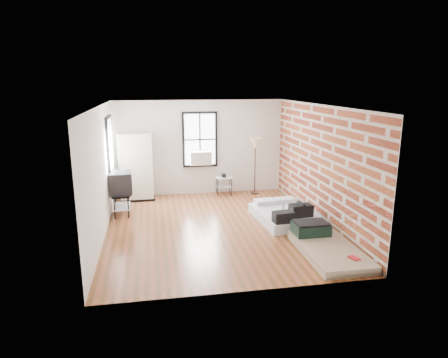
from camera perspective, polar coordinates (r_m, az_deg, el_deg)
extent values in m
plane|color=brown|center=(9.40, -1.14, -6.87)|extent=(6.00, 6.00, 0.00)
cube|color=silver|center=(11.93, -3.47, 4.49)|extent=(5.00, 0.01, 2.80)
cube|color=silver|center=(6.16, 3.27, -4.31)|extent=(5.00, 0.01, 2.80)
cube|color=silver|center=(8.97, -17.15, 0.83)|extent=(0.01, 6.00, 2.80)
cube|color=brown|center=(9.71, 13.55, 2.01)|extent=(0.02, 6.00, 2.80)
cube|color=white|center=(8.82, -1.22, 10.42)|extent=(5.00, 6.00, 0.01)
cube|color=white|center=(11.84, -3.46, 5.65)|extent=(0.90, 0.02, 1.50)
cube|color=black|center=(11.82, -5.82, 5.58)|extent=(0.07, 0.08, 1.64)
cube|color=black|center=(11.93, -1.15, 5.73)|extent=(0.07, 0.08, 1.64)
cube|color=black|center=(11.78, -3.53, 9.44)|extent=(0.90, 0.08, 0.07)
cube|color=black|center=(12.00, -3.42, 1.94)|extent=(0.90, 0.08, 0.07)
cube|color=black|center=(11.83, -3.46, 5.64)|extent=(0.04, 0.02, 1.50)
cube|color=black|center=(11.83, -3.46, 5.64)|extent=(0.90, 0.02, 0.04)
cube|color=silver|center=(11.81, -3.36, 3.02)|extent=(0.62, 0.30, 0.40)
cube|color=white|center=(10.68, -15.90, 4.26)|extent=(0.02, 0.90, 1.50)
cube|color=black|center=(10.20, -16.26, 3.82)|extent=(0.08, 0.07, 1.64)
cube|color=black|center=(11.16, -15.78, 4.66)|extent=(0.08, 0.07, 1.64)
cube|color=black|center=(10.59, -16.29, 8.45)|extent=(0.08, 0.90, 0.07)
cube|color=black|center=(10.83, -15.74, 0.16)|extent=(0.08, 0.90, 0.07)
cube|color=black|center=(10.68, -15.85, 4.27)|extent=(0.02, 0.04, 1.50)
cube|color=black|center=(10.68, -15.85, 4.27)|extent=(0.02, 0.90, 0.04)
cube|color=silver|center=(9.91, 8.80, -5.22)|extent=(1.46, 1.90, 0.24)
cube|color=silver|center=(10.38, 5.84, -3.25)|extent=(0.54, 0.37, 0.11)
cube|color=silver|center=(10.58, 8.70, -3.00)|extent=(0.54, 0.37, 0.11)
cube|color=black|center=(9.54, 10.92, -4.42)|extent=(0.54, 0.34, 0.28)
cylinder|color=black|center=(9.49, 10.96, -3.49)|extent=(0.10, 0.34, 0.08)
cube|color=black|center=(9.08, 8.46, -5.39)|extent=(0.47, 0.32, 0.25)
cylinder|color=#AAC5DB|center=(9.76, 8.45, -4.13)|extent=(0.07, 0.07, 0.21)
cylinder|color=blue|center=(9.73, 8.48, -3.47)|extent=(0.03, 0.03, 0.03)
cube|color=tan|center=(8.22, 14.84, -9.88)|extent=(1.05, 1.99, 0.16)
cube|color=black|center=(8.73, 12.29, -6.95)|extent=(0.73, 0.53, 0.23)
cube|color=black|center=(8.68, 12.33, -6.12)|extent=(0.69, 0.48, 0.04)
cube|color=red|center=(7.81, 18.08, -10.68)|extent=(0.19, 0.24, 0.03)
cube|color=black|center=(11.82, -12.22, -2.71)|extent=(0.98, 0.57, 0.06)
cube|color=white|center=(11.59, -12.45, 1.84)|extent=(0.93, 0.53, 1.85)
cylinder|color=black|center=(11.81, -0.90, -1.23)|extent=(0.02, 0.02, 0.52)
cylinder|color=black|center=(11.87, 1.10, -1.15)|extent=(0.02, 0.02, 0.52)
cylinder|color=black|center=(12.12, -1.11, -0.84)|extent=(0.02, 0.02, 0.52)
cylinder|color=black|center=(12.18, 0.84, -0.77)|extent=(0.02, 0.02, 0.52)
cube|color=silver|center=(11.93, -0.02, 0.22)|extent=(0.49, 0.39, 0.02)
cube|color=silver|center=(12.00, -0.02, -1.10)|extent=(0.47, 0.37, 0.02)
cube|color=black|center=(11.92, -0.02, 0.49)|extent=(0.12, 0.17, 0.10)
cylinder|color=#301D10|center=(12.19, 4.39, -2.00)|extent=(0.24, 0.24, 0.03)
cylinder|color=#301D10|center=(12.01, 4.45, 1.42)|extent=(0.03, 0.03, 1.47)
cone|color=tan|center=(11.87, 4.52, 5.10)|extent=(0.36, 0.36, 0.32)
cylinder|color=black|center=(10.19, -15.37, -4.10)|extent=(0.03, 0.03, 0.55)
cylinder|color=black|center=(10.18, -13.51, -4.01)|extent=(0.03, 0.03, 0.55)
cylinder|color=black|center=(10.82, -15.23, -3.05)|extent=(0.03, 0.03, 0.55)
cylinder|color=black|center=(10.81, -13.49, -2.97)|extent=(0.03, 0.03, 0.55)
cube|color=black|center=(10.42, -14.49, -2.07)|extent=(0.47, 0.81, 0.03)
cube|color=silver|center=(10.51, -14.38, -3.80)|extent=(0.45, 0.79, 0.02)
cube|color=black|center=(10.35, -14.58, -0.53)|extent=(0.58, 0.66, 0.55)
cube|color=black|center=(10.34, -13.06, -0.45)|extent=(0.04, 0.53, 0.44)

